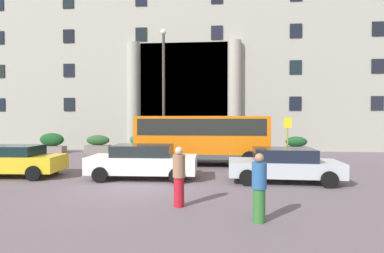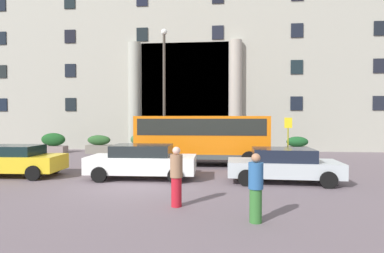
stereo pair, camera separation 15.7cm
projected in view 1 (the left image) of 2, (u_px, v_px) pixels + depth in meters
ground_plane at (135, 187)px, 11.67m from camera, size 80.00×64.00×0.12m
office_building_facade at (185, 56)px, 28.86m from camera, size 37.56×9.76×16.80m
orange_minibus at (202, 136)px, 16.92m from camera, size 7.03×2.71×2.66m
bus_stop_sign at (288, 135)px, 18.01m from camera, size 0.44×0.08×2.59m
hedge_planter_entrance_left at (52, 143)px, 22.83m from camera, size 1.91×0.82×1.47m
hedge_planter_entrance_right at (141, 144)px, 22.13m from camera, size 1.66×0.76×1.48m
hedge_planter_far_west at (98, 145)px, 22.37m from camera, size 1.78×0.70×1.33m
hedge_planter_west at (296, 146)px, 21.21m from camera, size 1.51×0.93×1.31m
parked_hatchback_near at (143, 161)px, 13.03m from camera, size 4.52×2.11×1.43m
parked_estate_mid at (12, 160)px, 13.47m from camera, size 4.36×2.11×1.36m
parked_coupe_end at (284, 165)px, 12.35m from camera, size 4.40×2.20×1.34m
motorcycle_far_end at (4, 159)px, 15.74m from camera, size 2.00×0.66×0.89m
pedestrian_woman_with_bag at (259, 188)px, 7.53m from camera, size 0.36×0.36×1.69m
pedestrian_woman_dark_dress at (179, 176)px, 8.87m from camera, size 0.36×0.36×1.73m
lamppost_plaza_centre at (164, 83)px, 20.39m from camera, size 0.40×0.40×8.43m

